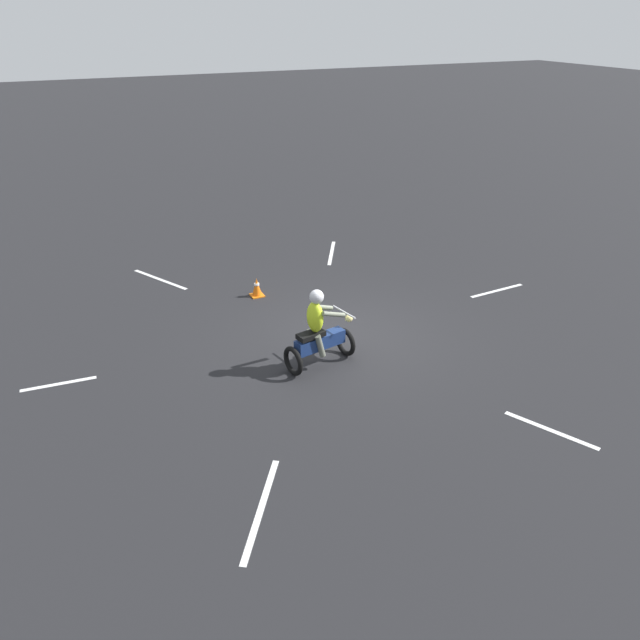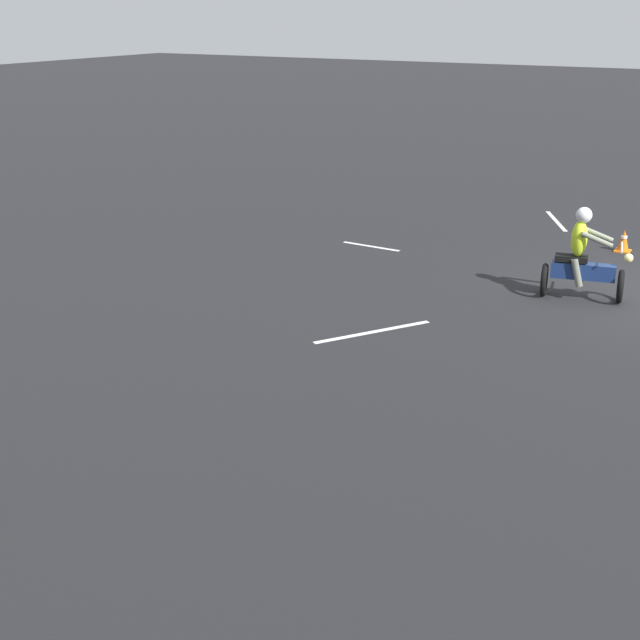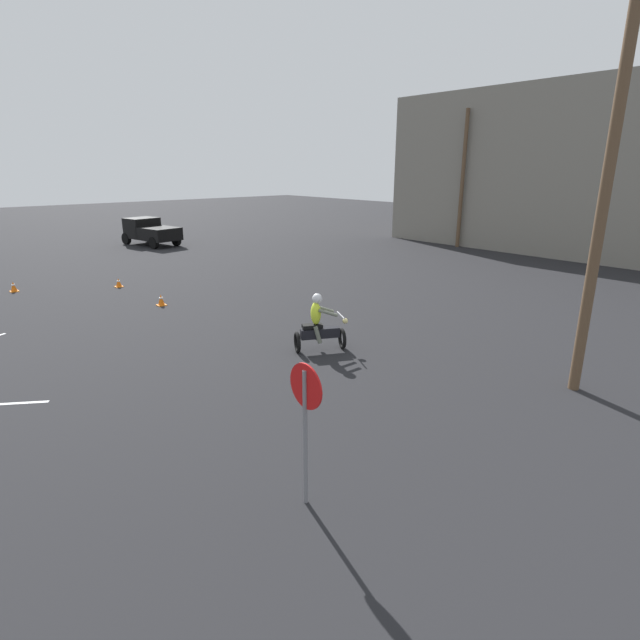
% 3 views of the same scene
% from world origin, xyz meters
% --- Properties ---
extents(motorcycle_rider_foreground, '(1.56, 0.90, 1.66)m').
position_xyz_m(motorcycle_rider_foreground, '(1.08, 0.83, 0.73)').
color(motorcycle_rider_foreground, black).
rests_on(motorcycle_rider_foreground, ground).
extents(traffic_cone_near_left, '(0.32, 0.32, 0.47)m').
position_xyz_m(traffic_cone_near_left, '(1.07, -2.86, 0.23)').
color(traffic_cone_near_left, orange).
rests_on(traffic_cone_near_left, ground).
extents(lane_stripe_e, '(1.38, 0.19, 0.01)m').
position_xyz_m(lane_stripe_e, '(5.90, -0.60, 0.00)').
color(lane_stripe_e, silver).
rests_on(lane_stripe_e, ground).
extents(lane_stripe_ne, '(1.24, 1.84, 0.01)m').
position_xyz_m(lane_stripe_ne, '(3.52, 4.15, 0.00)').
color(lane_stripe_ne, silver).
rests_on(lane_stripe_ne, ground).
extents(lane_stripe_se, '(1.04, 1.90, 0.01)m').
position_xyz_m(lane_stripe_se, '(3.05, -4.93, 0.00)').
color(lane_stripe_se, silver).
rests_on(lane_stripe_se, ground).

